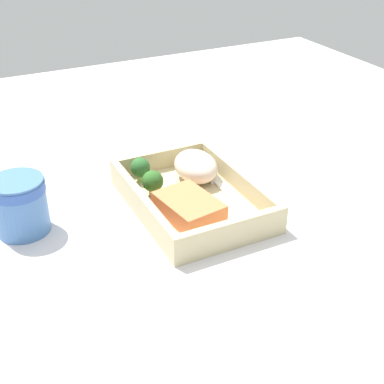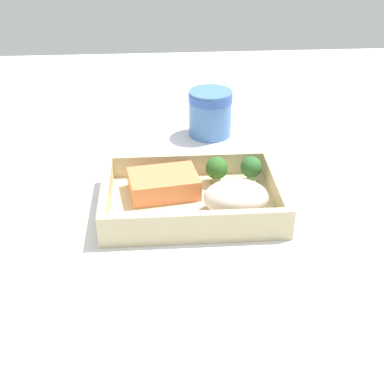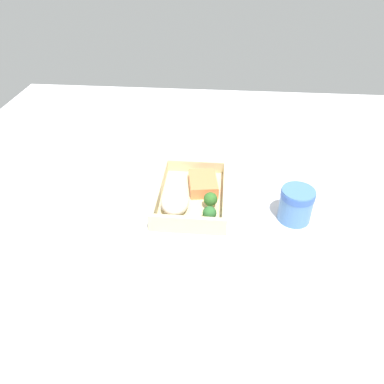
# 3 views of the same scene
# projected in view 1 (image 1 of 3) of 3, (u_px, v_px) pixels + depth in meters

# --- Properties ---
(ground_plane) EXTENTS (1.60, 1.60, 0.02)m
(ground_plane) POSITION_uv_depth(u_px,v_px,m) (192.00, 212.00, 0.87)
(ground_plane) COLOR silver
(takeout_tray) EXTENTS (0.26, 0.18, 0.01)m
(takeout_tray) POSITION_uv_depth(u_px,v_px,m) (192.00, 203.00, 0.86)
(takeout_tray) COLOR #C7B98B
(takeout_tray) RESTS_ON ground_plane
(tray_rim) EXTENTS (0.26, 0.18, 0.03)m
(tray_rim) POSITION_uv_depth(u_px,v_px,m) (192.00, 191.00, 0.85)
(tray_rim) COLOR #C7B98B
(tray_rim) RESTS_ON takeout_tray
(salmon_fillet) EXTENTS (0.11, 0.09, 0.03)m
(salmon_fillet) POSITION_uv_depth(u_px,v_px,m) (189.00, 208.00, 0.81)
(salmon_fillet) COLOR #E97B49
(salmon_fillet) RESTS_ON takeout_tray
(mashed_potatoes) EXTENTS (0.09, 0.07, 0.05)m
(mashed_potatoes) POSITION_uv_depth(u_px,v_px,m) (196.00, 166.00, 0.91)
(mashed_potatoes) COLOR silver
(mashed_potatoes) RESTS_ON takeout_tray
(broccoli_floret_1) EXTENTS (0.03, 0.03, 0.04)m
(broccoli_floret_1) POSITION_uv_depth(u_px,v_px,m) (140.00, 168.00, 0.90)
(broccoli_floret_1) COLOR #82A65F
(broccoli_floret_1) RESTS_ON takeout_tray
(broccoli_floret_2) EXTENTS (0.03, 0.03, 0.04)m
(broccoli_floret_2) POSITION_uv_depth(u_px,v_px,m) (153.00, 182.00, 0.86)
(broccoli_floret_2) COLOR #7E965C
(broccoli_floret_2) RESTS_ON takeout_tray
(fork) EXTENTS (0.16, 0.02, 0.00)m
(fork) POSITION_uv_depth(u_px,v_px,m) (226.00, 191.00, 0.88)
(fork) COLOR white
(fork) RESTS_ON takeout_tray
(paper_cup) EXTENTS (0.08, 0.08, 0.09)m
(paper_cup) POSITION_uv_depth(u_px,v_px,m) (20.00, 203.00, 0.78)
(paper_cup) COLOR #4673AF
(paper_cup) RESTS_ON ground_plane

